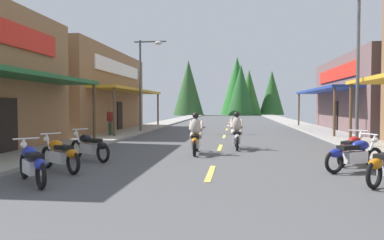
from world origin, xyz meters
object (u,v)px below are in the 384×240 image
at_px(motorcycle_parked_left_0, 32,163).
at_px(motorcycle_parked_left_2, 90,146).
at_px(rider_cruising_lead, 196,137).
at_px(rider_cruising_trailing, 237,133).
at_px(motorcycle_parked_right_3, 354,154).
at_px(streetlamp_right, 350,44).
at_px(motorcycle_parked_left_1, 60,154).
at_px(streetlamp_left, 145,72).
at_px(motorcycle_parked_right_4, 352,149).
at_px(pedestrian_browsing, 110,120).

bearing_deg(motorcycle_parked_left_0, motorcycle_parked_left_2, -41.84).
bearing_deg(rider_cruising_lead, rider_cruising_trailing, -42.44).
bearing_deg(motorcycle_parked_right_3, streetlamp_right, 44.30).
distance_m(streetlamp_right, motorcycle_parked_left_1, 12.14).
xyz_separation_m(streetlamp_left, streetlamp_right, (10.72, -8.21, 0.35)).
bearing_deg(rider_cruising_trailing, motorcycle_parked_left_1, 138.90).
bearing_deg(motorcycle_parked_left_2, motorcycle_parked_right_4, -145.07).
distance_m(streetlamp_right, motorcycle_parked_right_3, 6.95).
relative_size(motorcycle_parked_right_4, pedestrian_browsing, 1.03).
height_order(streetlamp_left, streetlamp_right, streetlamp_right).
distance_m(motorcycle_parked_left_0, rider_cruising_lead, 6.59).
bearing_deg(motorcycle_parked_left_0, rider_cruising_lead, -72.47).
bearing_deg(motorcycle_parked_right_4, motorcycle_parked_left_2, 128.40).
height_order(motorcycle_parked_left_1, rider_cruising_trailing, rider_cruising_trailing).
bearing_deg(streetlamp_left, motorcycle_parked_right_3, -56.14).
bearing_deg(motorcycle_parked_left_0, pedestrian_browsing, -32.36).
distance_m(streetlamp_right, rider_cruising_lead, 7.59).
relative_size(streetlamp_left, motorcycle_parked_left_0, 3.80).
distance_m(motorcycle_parked_left_0, pedestrian_browsing, 12.92).
bearing_deg(rider_cruising_trailing, rider_cruising_lead, 138.21).
xyz_separation_m(motorcycle_parked_left_0, rider_cruising_trailing, (4.71, 7.58, 0.17)).
xyz_separation_m(streetlamp_right, motorcycle_parked_right_3, (-1.47, -5.57, -3.88)).
distance_m(streetlamp_left, streetlamp_right, 13.51).
relative_size(motorcycle_parked_left_2, pedestrian_browsing, 1.07).
bearing_deg(pedestrian_browsing, streetlamp_right, -81.87).
bearing_deg(rider_cruising_lead, motorcycle_parked_right_4, -112.78).
xyz_separation_m(motorcycle_parked_left_1, pedestrian_browsing, (-2.36, 11.01, 0.51)).
bearing_deg(streetlamp_right, motorcycle_parked_left_2, -154.92).
xyz_separation_m(motorcycle_parked_left_2, pedestrian_browsing, (-2.39, 8.99, 0.51)).
xyz_separation_m(streetlamp_left, rider_cruising_trailing, (6.06, -8.75, -3.37)).
relative_size(motorcycle_parked_right_3, motorcycle_parked_right_4, 1.07).
xyz_separation_m(motorcycle_parked_left_1, rider_cruising_trailing, (4.86, 5.93, 0.17)).
distance_m(motorcycle_parked_left_0, motorcycle_parked_left_2, 3.68).
height_order(motorcycle_parked_left_0, rider_cruising_lead, rider_cruising_lead).
bearing_deg(motorcycle_parked_left_1, rider_cruising_lead, -92.11).
distance_m(motorcycle_parked_right_4, motorcycle_parked_left_0, 9.11).
bearing_deg(motorcycle_parked_right_4, motorcycle_parked_left_1, 141.89).
distance_m(rider_cruising_trailing, pedestrian_browsing, 8.83).
bearing_deg(rider_cruising_trailing, streetlamp_left, 32.93).
xyz_separation_m(streetlamp_right, rider_cruising_lead, (-6.19, -2.35, -3.72)).
relative_size(motorcycle_parked_right_3, pedestrian_browsing, 1.10).
relative_size(motorcycle_parked_left_0, rider_cruising_lead, 0.76).
bearing_deg(motorcycle_parked_right_3, motorcycle_parked_right_4, 45.26).
bearing_deg(motorcycle_parked_left_2, streetlamp_right, -121.44).
bearing_deg(streetlamp_left, motorcycle_parked_left_2, -84.42).
distance_m(motorcycle_parked_right_3, motorcycle_parked_left_2, 8.09).
relative_size(streetlamp_left, pedestrian_browsing, 3.59).
relative_size(streetlamp_right, motorcycle_parked_right_3, 3.60).
xyz_separation_m(motorcycle_parked_right_3, motorcycle_parked_left_1, (-8.05, -0.89, 0.00)).
distance_m(streetlamp_left, motorcycle_parked_left_1, 15.14).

